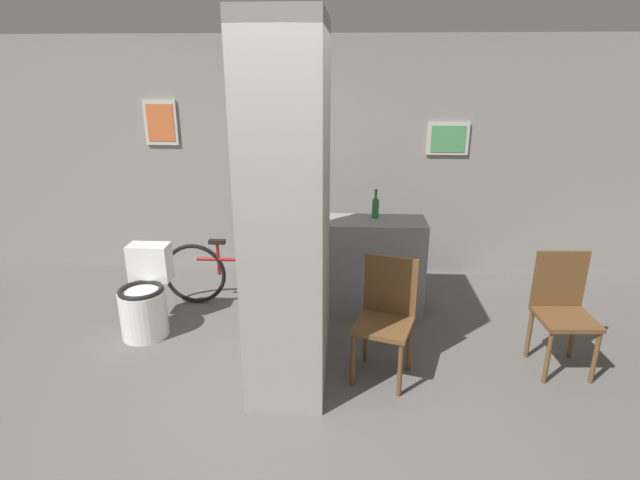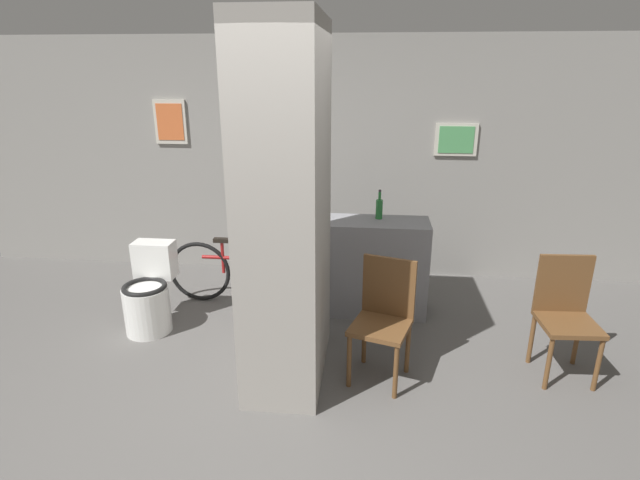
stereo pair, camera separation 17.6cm
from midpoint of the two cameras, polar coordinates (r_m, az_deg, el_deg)
ground_plane at (r=3.68m, az=-3.96°, el=-19.11°), size 14.00×14.00×0.00m
wall_back at (r=5.58m, az=0.33°, el=9.16°), size 8.00×0.09×2.60m
pillar_center at (r=3.57m, az=-2.46°, el=3.30°), size 0.57×1.12×2.60m
counter_shelf at (r=4.82m, az=5.16°, el=-2.99°), size 1.35×0.44×0.92m
toilet at (r=4.76m, az=-17.96°, el=-6.08°), size 0.40×0.56×0.77m
chair_near_pillar at (r=3.83m, az=8.61°, el=-8.44°), size 0.51×0.51×0.93m
chair_by_doorway at (r=4.30m, az=27.31°, el=-7.30°), size 0.43×0.43×0.93m
bicycle at (r=5.03m, az=-7.19°, el=-3.69°), size 1.64×0.42×0.68m
bottle_tall at (r=4.72m, az=7.85°, el=3.64°), size 0.07×0.07×0.28m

